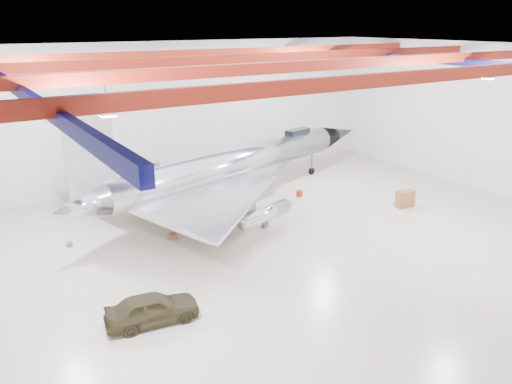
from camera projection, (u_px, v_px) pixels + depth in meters
floor at (264, 248)px, 28.75m from camera, size 40.00×40.00×0.00m
wall_back at (158, 115)px, 38.91m from camera, size 40.00×0.00×40.00m
wall_right at (487, 119)px, 37.20m from camera, size 0.00×30.00×30.00m
ceiling at (265, 50)px, 25.19m from camera, size 40.00×40.00×0.00m
ceiling_structure at (265, 64)px, 25.41m from camera, size 39.50×29.50×1.08m
jet_aircraft at (233, 167)px, 35.26m from camera, size 28.54×20.19×7.91m
jeep at (152, 308)px, 21.43m from camera, size 4.19×2.17×1.36m
desk at (405, 199)px, 34.96m from camera, size 1.37×0.83×1.18m
crate_ply at (172, 236)px, 29.92m from camera, size 0.53×0.46×0.32m
toolbox_red at (206, 201)px, 35.74m from camera, size 0.57×0.50×0.34m
engine_drum at (265, 224)px, 31.66m from camera, size 0.55×0.55×0.40m
parts_bin at (261, 207)px, 34.49m from camera, size 0.65×0.57×0.40m
crate_small at (69, 245)px, 28.90m from camera, size 0.38×0.32×0.25m
tool_chest at (299, 193)px, 37.22m from camera, size 0.57×0.57×0.43m
oil_barrel at (194, 219)px, 32.32m from camera, size 0.75×0.67×0.44m
spares_box at (234, 185)px, 39.39m from camera, size 0.46×0.46×0.32m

